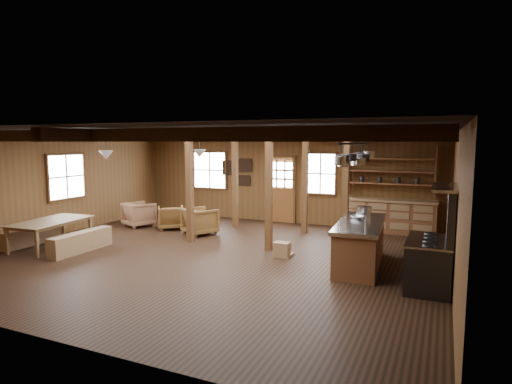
# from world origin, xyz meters

# --- Properties ---
(room) EXTENTS (10.04, 9.04, 2.84)m
(room) POSITION_xyz_m (0.00, 0.00, 1.40)
(room) COLOR black
(room) RESTS_ON ground
(ceiling_joists) EXTENTS (9.80, 8.82, 0.18)m
(ceiling_joists) POSITION_xyz_m (0.00, 0.18, 2.68)
(ceiling_joists) COLOR black
(ceiling_joists) RESTS_ON ceiling
(timber_posts) EXTENTS (3.95, 2.35, 2.80)m
(timber_posts) POSITION_xyz_m (0.52, 2.08, 1.40)
(timber_posts) COLOR #442B13
(timber_posts) RESTS_ON floor
(back_door) EXTENTS (1.02, 0.08, 2.15)m
(back_door) POSITION_xyz_m (0.00, 4.45, 0.88)
(back_door) COLOR brown
(back_door) RESTS_ON floor
(window_back_left) EXTENTS (1.32, 0.06, 1.32)m
(window_back_left) POSITION_xyz_m (-2.60, 4.46, 1.60)
(window_back_left) COLOR white
(window_back_left) RESTS_ON wall_back
(window_back_right) EXTENTS (1.02, 0.06, 1.32)m
(window_back_right) POSITION_xyz_m (1.30, 4.46, 1.60)
(window_back_right) COLOR white
(window_back_right) RESTS_ON wall_back
(window_left) EXTENTS (0.14, 1.24, 1.32)m
(window_left) POSITION_xyz_m (-4.96, 0.50, 1.60)
(window_left) COLOR white
(window_left) RESTS_ON wall_back
(notice_boards) EXTENTS (1.08, 0.03, 0.90)m
(notice_boards) POSITION_xyz_m (-1.50, 4.46, 1.64)
(notice_boards) COLOR silver
(notice_boards) RESTS_ON wall_back
(back_counter) EXTENTS (2.55, 0.60, 2.45)m
(back_counter) POSITION_xyz_m (3.40, 4.20, 0.60)
(back_counter) COLOR brown
(back_counter) RESTS_ON floor
(pendant_lamps) EXTENTS (1.86, 2.36, 0.66)m
(pendant_lamps) POSITION_xyz_m (-2.25, 1.00, 2.25)
(pendant_lamps) COLOR #2A2A2C
(pendant_lamps) RESTS_ON ceiling
(pot_rack) EXTENTS (0.43, 3.00, 0.45)m
(pot_rack) POSITION_xyz_m (3.15, 0.34, 2.27)
(pot_rack) COLOR #2A2A2C
(pot_rack) RESTS_ON ceiling
(kitchen_island) EXTENTS (1.05, 2.56, 1.20)m
(kitchen_island) POSITION_xyz_m (3.24, 0.54, 0.48)
(kitchen_island) COLOR brown
(kitchen_island) RESTS_ON floor
(step_stool) EXTENTS (0.39, 0.28, 0.34)m
(step_stool) POSITION_xyz_m (1.52, 0.52, 0.17)
(step_stool) COLOR olive
(step_stool) RESTS_ON floor
(commercial_range) EXTENTS (0.78, 1.48, 1.83)m
(commercial_range) POSITION_xyz_m (4.65, -0.28, 0.60)
(commercial_range) COLOR #2A2A2C
(commercial_range) RESTS_ON floor
(dining_table) EXTENTS (1.24, 2.01, 0.68)m
(dining_table) POSITION_xyz_m (-3.90, -0.96, 0.34)
(dining_table) COLOR brown
(dining_table) RESTS_ON floor
(bench_wall) EXTENTS (0.30, 1.59, 0.44)m
(bench_wall) POSITION_xyz_m (-4.65, -0.96, 0.22)
(bench_wall) COLOR olive
(bench_wall) RESTS_ON floor
(bench_aisle) EXTENTS (0.32, 1.70, 0.47)m
(bench_aisle) POSITION_xyz_m (-2.98, -0.96, 0.23)
(bench_aisle) COLOR olive
(bench_aisle) RESTS_ON floor
(armchair_a) EXTENTS (1.03, 1.03, 0.68)m
(armchair_a) POSITION_xyz_m (-2.60, 2.11, 0.34)
(armchair_a) COLOR brown
(armchair_a) RESTS_ON floor
(armchair_b) EXTENTS (1.10, 1.11, 0.75)m
(armchair_b) POSITION_xyz_m (-1.40, 1.82, 0.38)
(armchair_b) COLOR brown
(armchair_b) RESTS_ON floor
(armchair_c) EXTENTS (1.06, 1.07, 0.74)m
(armchair_c) POSITION_xyz_m (-3.71, 2.04, 0.37)
(armchair_c) COLOR brown
(armchair_c) RESTS_ON floor
(counter_pot) EXTENTS (0.34, 0.34, 0.20)m
(counter_pot) POSITION_xyz_m (3.17, 1.33, 1.04)
(counter_pot) COLOR #B6B9BD
(counter_pot) RESTS_ON kitchen_island
(bowl) EXTENTS (0.28, 0.28, 0.07)m
(bowl) POSITION_xyz_m (3.11, 0.84, 0.97)
(bowl) COLOR silver
(bowl) RESTS_ON kitchen_island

